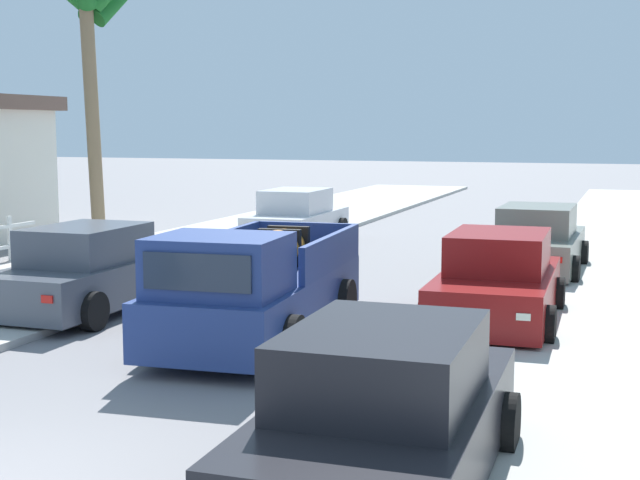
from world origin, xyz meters
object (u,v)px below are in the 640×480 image
car_right_mid (385,417)px  car_left_far (297,219)px  car_right_near (89,272)px  car_left_mid (498,282)px  car_left_near (537,243)px  pickup_truck (256,289)px  palm_tree_right_fore (89,11)px

car_right_mid → car_left_far: bearing=113.6°
car_right_near → car_left_far: size_ratio=1.00×
car_left_mid → car_left_far: 11.05m
car_left_near → car_left_far: bearing=155.4°
pickup_truck → car_right_mid: size_ratio=1.24×
car_left_near → car_left_far: same height
car_left_near → car_left_mid: 5.49m
car_right_near → car_left_mid: size_ratio=0.99×
palm_tree_right_fore → car_right_near: bearing=-57.3°
car_right_near → car_right_mid: size_ratio=1.00×
car_left_near → palm_tree_right_fore: size_ratio=0.56×
car_right_near → car_left_far: 9.99m
car_left_far → car_right_mid: bearing=-66.4°
car_left_near → car_left_mid: size_ratio=0.99×
pickup_truck → palm_tree_right_fore: size_ratio=0.70×
car_left_near → car_right_mid: size_ratio=1.00×
car_left_mid → car_left_far: bearing=128.4°
car_right_near → car_left_near: bearing=44.3°
car_right_near → car_right_mid: same height
car_left_mid → car_right_mid: size_ratio=1.00×
car_left_mid → car_right_mid: bearing=-89.2°
pickup_truck → car_right_near: (-3.68, 1.11, -0.10)m
car_right_mid → palm_tree_right_fore: palm_tree_right_fore is taller
palm_tree_right_fore → car_left_far: bearing=33.6°
car_left_near → car_right_near: same height
car_right_near → car_left_far: (0.07, 9.99, 0.00)m
car_right_mid → car_left_mid: bearing=90.8°
car_left_near → pickup_truck: bearing=-112.6°
car_left_far → palm_tree_right_fore: palm_tree_right_fore is taller
pickup_truck → car_left_near: (3.31, 7.93, -0.10)m
palm_tree_right_fore → car_right_mid: bearing=-48.4°
car_left_mid → car_right_mid: same height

